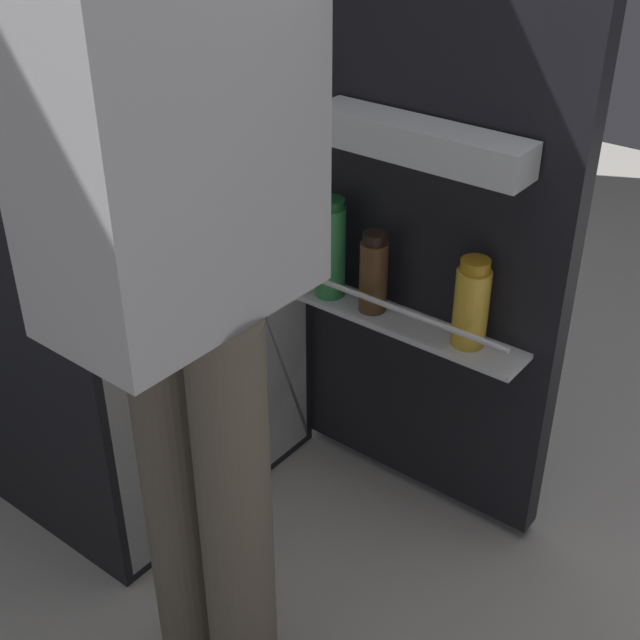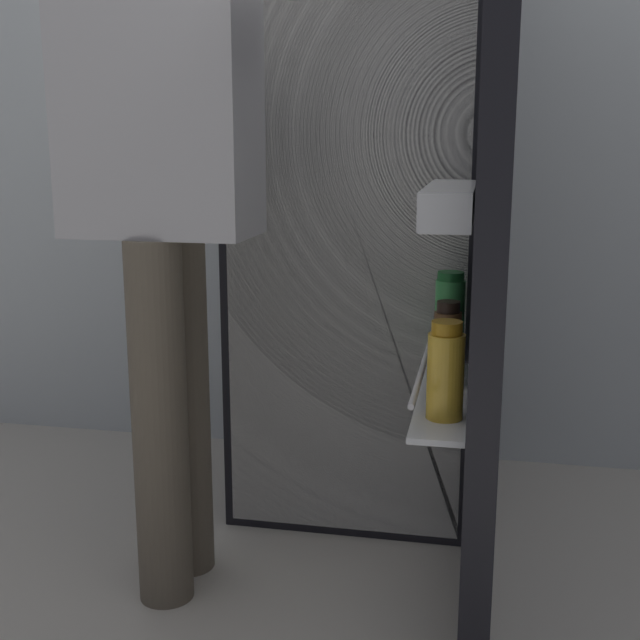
# 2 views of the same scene
# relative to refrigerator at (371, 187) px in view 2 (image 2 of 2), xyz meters

# --- Properties ---
(ground_plane) EXTENTS (5.82, 5.82, 0.00)m
(ground_plane) POSITION_rel_refrigerator_xyz_m (-0.03, -0.50, -0.88)
(ground_plane) COLOR #B7B2A8
(kitchen_wall) EXTENTS (4.40, 0.10, 2.47)m
(kitchen_wall) POSITION_rel_refrigerator_xyz_m (-0.03, 0.41, 0.36)
(kitchen_wall) COLOR silver
(kitchen_wall) RESTS_ON ground_plane
(refrigerator) EXTENTS (0.69, 1.21, 1.76)m
(refrigerator) POSITION_rel_refrigerator_xyz_m (0.00, 0.00, 0.00)
(refrigerator) COLOR black
(refrigerator) RESTS_ON ground_plane
(person) EXTENTS (0.50, 0.70, 1.62)m
(person) POSITION_rel_refrigerator_xyz_m (-0.35, -0.54, 0.08)
(person) COLOR #665B4C
(person) RESTS_ON ground_plane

